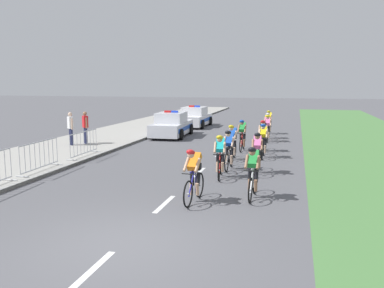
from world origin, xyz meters
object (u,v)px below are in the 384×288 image
cyclist_sixth (232,142)px  cyclist_tenth (267,125)px  spectator_closest (71,126)px  police_car_second (195,118)px  cyclist_seventh (263,140)px  cyclist_fourth (257,152)px  cyclist_twelfth (269,122)px  cyclist_lead (194,174)px  cyclist_eighth (242,135)px  cyclist_second (253,171)px  police_car_nearest (172,125)px  cyclist_eleventh (267,128)px  cyclist_ninth (263,135)px  cyclist_third (220,155)px  cyclist_fifth (229,149)px  crowd_barrier_middle (40,156)px  crowd_barrier_rear (84,144)px  spectator_middle (85,125)px

cyclist_sixth → cyclist_tenth: bearing=82.1°
spectator_closest → police_car_second: bearing=71.5°
cyclist_seventh → cyclist_fourth: bearing=-89.3°
cyclist_sixth → spectator_closest: (-8.45, 1.21, 0.30)m
cyclist_twelfth → cyclist_seventh: bearing=-87.9°
cyclist_lead → cyclist_sixth: same height
cyclist_tenth → cyclist_eighth: bearing=-100.5°
cyclist_lead → police_car_second: 19.17m
cyclist_second → police_car_nearest: bearing=117.3°
cyclist_sixth → cyclist_eleventh: 5.84m
cyclist_seventh → cyclist_eighth: (-1.13, 1.60, 0.00)m
cyclist_ninth → police_car_nearest: police_car_nearest is taller
cyclist_third → spectator_closest: size_ratio=1.03×
cyclist_third → cyclist_seventh: 4.29m
cyclist_sixth → cyclist_tenth: 7.12m
cyclist_sixth → police_car_nearest: size_ratio=0.38×
cyclist_third → cyclist_ninth: same height
cyclist_third → cyclist_fifth: 1.40m
cyclist_tenth → crowd_barrier_middle: bearing=-122.5°
cyclist_twelfth → police_car_second: 6.42m
cyclist_third → cyclist_tenth: bearing=85.2°
cyclist_ninth → cyclist_eighth: bearing=-176.4°
cyclist_fourth → police_car_second: police_car_second is taller
cyclist_eleventh → cyclist_sixth: bearing=-100.5°
cyclist_third → crowd_barrier_middle: 6.49m
cyclist_seventh → spectator_closest: (-9.69, 0.40, 0.30)m
police_car_nearest → crowd_barrier_rear: (-1.50, -7.85, -0.03)m
cyclist_seventh → crowd_barrier_rear: (-7.49, -2.17, -0.14)m
cyclist_eleventh → spectator_closest: size_ratio=1.03×
police_car_nearest → spectator_middle: 5.68m
cyclist_seventh → cyclist_tenth: same height
cyclist_fifth → cyclist_sixth: same height
cyclist_eighth → police_car_nearest: size_ratio=0.38×
police_car_second → crowd_barrier_rear: police_car_second is taller
cyclist_seventh → cyclist_twelfth: size_ratio=1.00×
cyclist_ninth → spectator_closest: bearing=-172.5°
cyclist_eighth → spectator_closest: 8.65m
crowd_barrier_rear → cyclist_twelfth: bearing=55.9°
cyclist_eighth → cyclist_eleventh: same height
cyclist_fourth → cyclist_ninth: size_ratio=1.00×
crowd_barrier_middle → spectator_middle: (-1.68, 6.22, 0.44)m
cyclist_eleventh → cyclist_eighth: bearing=-106.0°
cyclist_lead → crowd_barrier_middle: cyclist_lead is taller
cyclist_eighth → cyclist_fifth: bearing=-89.0°
cyclist_fourth → cyclist_twelfth: size_ratio=1.00×
cyclist_ninth → spectator_middle: (-9.06, -0.63, 0.30)m
cyclist_lead → spectator_middle: bearing=134.0°
cyclist_ninth → cyclist_lead: bearing=-97.4°
cyclist_third → cyclist_seventh: size_ratio=1.00×
cyclist_sixth → cyclist_second: bearing=-75.3°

